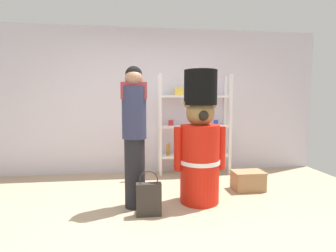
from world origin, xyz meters
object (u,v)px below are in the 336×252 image
(teddy_bear_guard, at_px, (200,143))
(display_crate, at_px, (248,180))
(merchandise_shelf, at_px, (194,125))
(person_shopper, at_px, (134,133))
(shopping_bag, at_px, (149,199))

(teddy_bear_guard, height_order, display_crate, teddy_bear_guard)
(merchandise_shelf, height_order, display_crate, merchandise_shelf)
(display_crate, bearing_deg, teddy_bear_guard, -156.49)
(teddy_bear_guard, relative_size, person_shopper, 0.98)
(merchandise_shelf, relative_size, shopping_bag, 3.39)
(teddy_bear_guard, distance_m, shopping_bag, 0.95)
(merchandise_shelf, relative_size, teddy_bear_guard, 1.05)
(teddy_bear_guard, bearing_deg, person_shopper, -176.25)
(teddy_bear_guard, bearing_deg, display_crate, 23.51)
(merchandise_shelf, height_order, person_shopper, merchandise_shelf)
(teddy_bear_guard, relative_size, shopping_bag, 3.23)
(person_shopper, bearing_deg, merchandise_shelf, 53.40)
(merchandise_shelf, bearing_deg, person_shopper, -126.60)
(merchandise_shelf, xyz_separation_m, shopping_bag, (-0.91, -1.72, -0.68))
(person_shopper, xyz_separation_m, display_crate, (1.66, 0.41, -0.78))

